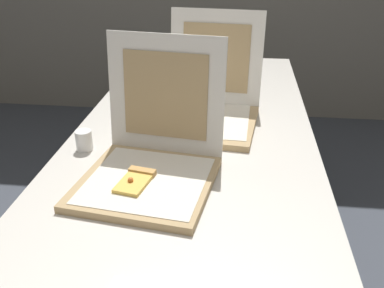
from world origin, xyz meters
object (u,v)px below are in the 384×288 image
pizza_box_middle (208,107)px  cup_white_near_center (84,140)px  pizza_box_front (150,162)px  cup_white_far (158,93)px  table (192,151)px

pizza_box_middle → cup_white_near_center: (-0.38, -0.28, -0.02)m
pizza_box_middle → pizza_box_front: bearing=-100.1°
cup_white_far → pizza_box_front: bearing=-81.2°
pizza_box_front → cup_white_far: bearing=106.7°
pizza_box_middle → cup_white_far: 0.29m
pizza_box_middle → cup_white_near_center: 0.47m
cup_white_near_center → table: bearing=19.9°
cup_white_far → cup_white_near_center: same height
table → pizza_box_middle: pizza_box_middle is taller
cup_white_far → cup_white_near_center: bearing=-108.6°
table → cup_white_near_center: cup_white_near_center is taller
pizza_box_front → cup_white_near_center: pizza_box_front is taller
cup_white_near_center → cup_white_far: bearing=71.4°
pizza_box_middle → table: bearing=-98.5°
pizza_box_front → cup_white_far: (-0.10, 0.62, -0.02)m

